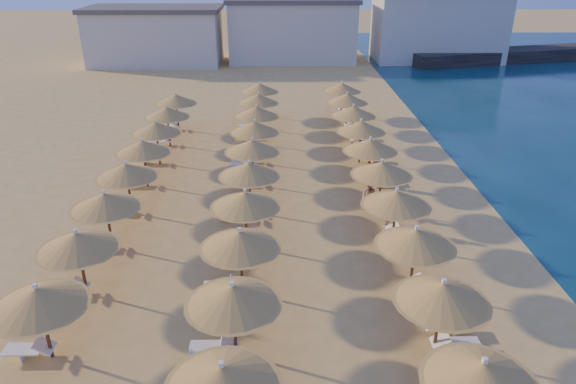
{
  "coord_description": "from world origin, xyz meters",
  "views": [
    {
      "loc": [
        -1.16,
        -18.98,
        11.97
      ],
      "look_at": [
        -0.7,
        4.0,
        1.3
      ],
      "focal_mm": 32.0,
      "sensor_mm": 36.0,
      "label": 1
    }
  ],
  "objects_px": {
    "beachgoer_c": "(381,173)",
    "beachgoer_b": "(369,197)",
    "beachgoer_a": "(387,212)",
    "jetty": "(525,55)",
    "parasol_row_west": "(249,170)",
    "parasol_row_east": "(382,169)"
  },
  "relations": [
    {
      "from": "jetty",
      "to": "parasol_row_east",
      "type": "bearing_deg",
      "value": -135.98
    },
    {
      "from": "beachgoer_c",
      "to": "beachgoer_b",
      "type": "height_order",
      "value": "beachgoer_b"
    },
    {
      "from": "parasol_row_west",
      "to": "beachgoer_b",
      "type": "xyz_separation_m",
      "value": [
        5.99,
        -0.17,
        -1.45
      ]
    },
    {
      "from": "jetty",
      "to": "parasol_row_west",
      "type": "xyz_separation_m",
      "value": [
        -31.99,
        -40.51,
        1.57
      ]
    },
    {
      "from": "beachgoer_a",
      "to": "beachgoer_c",
      "type": "height_order",
      "value": "beachgoer_a"
    },
    {
      "from": "parasol_row_east",
      "to": "beachgoer_c",
      "type": "distance_m",
      "value": 3.34
    },
    {
      "from": "jetty",
      "to": "beachgoer_c",
      "type": "bearing_deg",
      "value": -137.32
    },
    {
      "from": "parasol_row_west",
      "to": "beachgoer_a",
      "type": "bearing_deg",
      "value": -16.14
    },
    {
      "from": "parasol_row_west",
      "to": "beachgoer_a",
      "type": "distance_m",
      "value": 6.96
    },
    {
      "from": "beachgoer_a",
      "to": "parasol_row_west",
      "type": "bearing_deg",
      "value": -92.08
    },
    {
      "from": "beachgoer_a",
      "to": "beachgoer_c",
      "type": "distance_m",
      "value": 4.88
    },
    {
      "from": "jetty",
      "to": "parasol_row_west",
      "type": "height_order",
      "value": "parasol_row_west"
    },
    {
      "from": "parasol_row_east",
      "to": "jetty",
      "type": "bearing_deg",
      "value": 57.88
    },
    {
      "from": "parasol_row_east",
      "to": "beachgoer_b",
      "type": "distance_m",
      "value": 1.56
    },
    {
      "from": "parasol_row_east",
      "to": "beachgoer_a",
      "type": "xyz_separation_m",
      "value": [
        -0.01,
        -1.89,
        -1.42
      ]
    },
    {
      "from": "beachgoer_b",
      "to": "beachgoer_a",
      "type": "bearing_deg",
      "value": -16.27
    },
    {
      "from": "beachgoer_c",
      "to": "beachgoer_b",
      "type": "bearing_deg",
      "value": -93.13
    },
    {
      "from": "parasol_row_west",
      "to": "beachgoer_c",
      "type": "height_order",
      "value": "parasol_row_west"
    },
    {
      "from": "jetty",
      "to": "beachgoer_a",
      "type": "height_order",
      "value": "beachgoer_a"
    },
    {
      "from": "jetty",
      "to": "beachgoer_a",
      "type": "distance_m",
      "value": 49.45
    },
    {
      "from": "jetty",
      "to": "beachgoer_b",
      "type": "distance_m",
      "value": 48.28
    },
    {
      "from": "jetty",
      "to": "parasol_row_west",
      "type": "bearing_deg",
      "value": -142.15
    }
  ]
}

